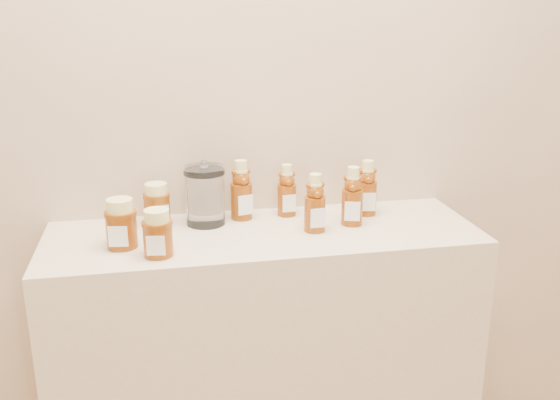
{
  "coord_description": "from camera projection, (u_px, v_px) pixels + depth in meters",
  "views": [
    {
      "loc": [
        -0.27,
        -0.05,
        1.51
      ],
      "look_at": [
        0.04,
        1.52,
        1.0
      ],
      "focal_mm": 40.0,
      "sensor_mm": 36.0,
      "label": 1
    }
  ],
  "objects": [
    {
      "name": "honey_jar_front",
      "position": [
        158.0,
        233.0,
        1.55
      ],
      "size": [
        0.09,
        0.09,
        0.12
      ],
      "primitive_type": null,
      "rotation": [
        0.0,
        0.0,
        -0.16
      ],
      "color": "#6A2C08",
      "rests_on": "display_table"
    },
    {
      "name": "glass_canister",
      "position": [
        205.0,
        193.0,
        1.77
      ],
      "size": [
        0.13,
        0.13,
        0.18
      ],
      "primitive_type": null,
      "rotation": [
        0.0,
        0.0,
        0.06
      ],
      "color": "white",
      "rests_on": "display_table"
    },
    {
      "name": "display_table",
      "position": [
        265.0,
        372.0,
        1.87
      ],
      "size": [
        1.2,
        0.4,
        0.9
      ],
      "primitive_type": "cube",
      "color": "#C9B593",
      "rests_on": "ground"
    },
    {
      "name": "honey_jar_left",
      "position": [
        121.0,
        223.0,
        1.6
      ],
      "size": [
        0.1,
        0.1,
        0.13
      ],
      "primitive_type": null,
      "rotation": [
        0.0,
        0.0,
        -0.18
      ],
      "color": "#6A2C08",
      "rests_on": "display_table"
    },
    {
      "name": "bear_bottle_back_right",
      "position": [
        367.0,
        184.0,
        1.85
      ],
      "size": [
        0.07,
        0.07,
        0.19
      ],
      "primitive_type": null,
      "rotation": [
        0.0,
        0.0,
        -0.13
      ],
      "color": "#6A2C08",
      "rests_on": "display_table"
    },
    {
      "name": "honey_jar_back",
      "position": [
        157.0,
        204.0,
        1.77
      ],
      "size": [
        0.1,
        0.1,
        0.12
      ],
      "primitive_type": null,
      "rotation": [
        0.0,
        0.0,
        0.27
      ],
      "color": "#6A2C08",
      "rests_on": "display_table"
    },
    {
      "name": "wall_back",
      "position": [
        251.0,
        60.0,
        1.78
      ],
      "size": [
        3.5,
        0.02,
        2.7
      ],
      "primitive_type": "cube",
      "color": "tan",
      "rests_on": "ground"
    },
    {
      "name": "bear_bottle_front_left",
      "position": [
        315.0,
        199.0,
        1.71
      ],
      "size": [
        0.07,
        0.07,
        0.19
      ],
      "primitive_type": null,
      "rotation": [
        0.0,
        0.0,
        0.05
      ],
      "color": "#6A2C08",
      "rests_on": "display_table"
    },
    {
      "name": "bear_bottle_front_right",
      "position": [
        353.0,
        192.0,
        1.76
      ],
      "size": [
        0.08,
        0.08,
        0.19
      ],
      "primitive_type": null,
      "rotation": [
        0.0,
        0.0,
        -0.28
      ],
      "color": "#6A2C08",
      "rests_on": "display_table"
    },
    {
      "name": "bear_bottle_back_left",
      "position": [
        241.0,
        186.0,
        1.81
      ],
      "size": [
        0.08,
        0.08,
        0.2
      ],
      "primitive_type": null,
      "rotation": [
        0.0,
        0.0,
        0.24
      ],
      "color": "#6A2C08",
      "rests_on": "display_table"
    },
    {
      "name": "bear_bottle_back_mid",
      "position": [
        287.0,
        187.0,
        1.84
      ],
      "size": [
        0.06,
        0.06,
        0.18
      ],
      "primitive_type": null,
      "rotation": [
        0.0,
        0.0,
        0.05
      ],
      "color": "#6A2C08",
      "rests_on": "display_table"
    }
  ]
}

